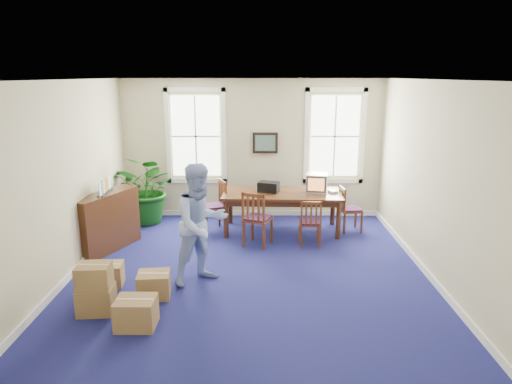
{
  "coord_description": "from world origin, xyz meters",
  "views": [
    {
      "loc": [
        0.14,
        -7.25,
        3.27
      ],
      "look_at": [
        0.1,
        0.6,
        1.25
      ],
      "focal_mm": 32.0,
      "sensor_mm": 36.0,
      "label": 1
    }
  ],
  "objects_px": {
    "conference_table": "(282,212)",
    "potted_plant": "(148,189)",
    "crt_tv": "(317,183)",
    "cardboard_boxes": "(111,284)",
    "credenza": "(107,221)",
    "chair_near_left": "(258,218)",
    "man": "(201,224)"
  },
  "relations": [
    {
      "from": "conference_table",
      "to": "potted_plant",
      "type": "relative_size",
      "value": 1.6
    },
    {
      "from": "conference_table",
      "to": "potted_plant",
      "type": "height_order",
      "value": "potted_plant"
    },
    {
      "from": "crt_tv",
      "to": "potted_plant",
      "type": "height_order",
      "value": "potted_plant"
    },
    {
      "from": "conference_table",
      "to": "cardboard_boxes",
      "type": "height_order",
      "value": "conference_table"
    },
    {
      "from": "conference_table",
      "to": "credenza",
      "type": "bearing_deg",
      "value": -159.84
    },
    {
      "from": "credenza",
      "to": "chair_near_left",
      "type": "bearing_deg",
      "value": 28.86
    },
    {
      "from": "crt_tv",
      "to": "cardboard_boxes",
      "type": "relative_size",
      "value": 0.36
    },
    {
      "from": "chair_near_left",
      "to": "cardboard_boxes",
      "type": "xyz_separation_m",
      "value": [
        -2.09,
        -2.57,
        -0.17
      ]
    },
    {
      "from": "cardboard_boxes",
      "to": "crt_tv",
      "type": "bearing_deg",
      "value": 46.14
    },
    {
      "from": "conference_table",
      "to": "cardboard_boxes",
      "type": "xyz_separation_m",
      "value": [
        -2.6,
        -3.42,
        -0.05
      ]
    },
    {
      "from": "chair_near_left",
      "to": "credenza",
      "type": "relative_size",
      "value": 0.76
    },
    {
      "from": "crt_tv",
      "to": "cardboard_boxes",
      "type": "distance_m",
      "value": 4.87
    },
    {
      "from": "conference_table",
      "to": "credenza",
      "type": "xyz_separation_m",
      "value": [
        -3.39,
        -1.12,
        0.15
      ]
    },
    {
      "from": "chair_near_left",
      "to": "credenza",
      "type": "height_order",
      "value": "credenza"
    },
    {
      "from": "chair_near_left",
      "to": "credenza",
      "type": "distance_m",
      "value": 2.89
    },
    {
      "from": "conference_table",
      "to": "man",
      "type": "distance_m",
      "value": 2.92
    },
    {
      "from": "potted_plant",
      "to": "man",
      "type": "bearing_deg",
      "value": -62.85
    },
    {
      "from": "crt_tv",
      "to": "potted_plant",
      "type": "bearing_deg",
      "value": -177.37
    },
    {
      "from": "credenza",
      "to": "conference_table",
      "type": "bearing_deg",
      "value": 41.83
    },
    {
      "from": "cardboard_boxes",
      "to": "credenza",
      "type": "bearing_deg",
      "value": 108.9
    },
    {
      "from": "credenza",
      "to": "potted_plant",
      "type": "distance_m",
      "value": 1.73
    },
    {
      "from": "chair_near_left",
      "to": "potted_plant",
      "type": "height_order",
      "value": "potted_plant"
    },
    {
      "from": "conference_table",
      "to": "credenza",
      "type": "height_order",
      "value": "credenza"
    },
    {
      "from": "crt_tv",
      "to": "chair_near_left",
      "type": "bearing_deg",
      "value": -133.78
    },
    {
      "from": "crt_tv",
      "to": "cardboard_boxes",
      "type": "bearing_deg",
      "value": -123.66
    },
    {
      "from": "crt_tv",
      "to": "credenza",
      "type": "height_order",
      "value": "crt_tv"
    },
    {
      "from": "chair_near_left",
      "to": "cardboard_boxes",
      "type": "relative_size",
      "value": 0.83
    },
    {
      "from": "credenza",
      "to": "cardboard_boxes",
      "type": "distance_m",
      "value": 2.44
    },
    {
      "from": "credenza",
      "to": "crt_tv",
      "type": "bearing_deg",
      "value": 39.47
    },
    {
      "from": "conference_table",
      "to": "chair_near_left",
      "type": "height_order",
      "value": "chair_near_left"
    },
    {
      "from": "crt_tv",
      "to": "man",
      "type": "xyz_separation_m",
      "value": [
        -2.15,
        -2.56,
        -0.07
      ]
    },
    {
      "from": "crt_tv",
      "to": "conference_table",
      "type": "bearing_deg",
      "value": -165.41
    }
  ]
}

